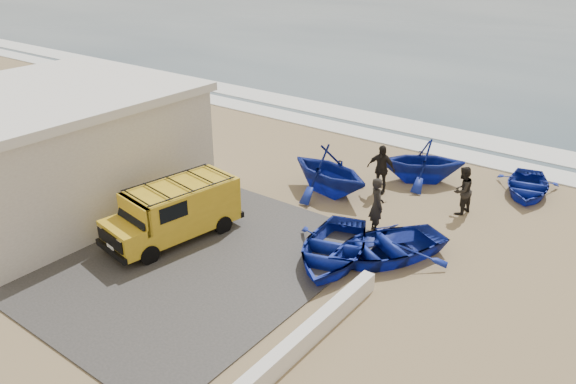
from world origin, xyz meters
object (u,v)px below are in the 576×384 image
Objects in this scene: boat_near_left at (332,248)px; fisherman_back at (381,169)px; parapet at (309,334)px; boat_far_left at (422,161)px; fisherman_middle at (462,190)px; fisherman_front at (377,205)px; boat_near_right at (385,246)px; building at (49,147)px; boat_far_right at (527,186)px; van at (176,210)px; boat_mid_left at (329,170)px.

boat_near_left is 5.65m from fisherman_back.
parapet is 3.05× the size of fisherman_back.
boat_near_left is 2.07× the size of fisherman_back.
boat_far_left is 1.90× the size of fisherman_middle.
fisherman_front reaches higher than fisherman_back.
building is at bearing -132.96° from boat_near_right.
parapet is at bearing 12.40° from fisherman_middle.
fisherman_front is at bearing -130.53° from boat_far_right.
van is 1.28× the size of boat_mid_left.
boat_far_left is at bearing 73.69° from van.
van is 1.17× the size of boat_near_left.
fisherman_middle reaches higher than boat_near_left.
boat_near_right is 7.96m from boat_far_right.
boat_mid_left is at bearing 80.43° from van.
boat_far_left is (4.47, 9.36, -0.14)m from van.
parapet is 12.55m from boat_far_right.
fisherman_middle is (2.41, -1.85, -0.00)m from boat_far_left.
fisherman_front is (3.03, -1.70, 0.02)m from boat_mid_left.
fisherman_back is at bearing -20.22° from fisherman_front.
parapet is 9.63m from fisherman_back.
boat_near_left is 9.41m from boat_far_right.
boat_far_left is 2.15m from fisherman_back.
van is 5.34m from boat_near_left.
building is 18.32m from boat_far_right.
boat_far_right is at bearing 169.01° from fisherman_middle.
parapet is (12.50, -1.00, -1.89)m from building.
boat_mid_left is at bearing -59.59° from fisherman_middle.
fisherman_front is (-3.25, -6.30, 0.65)m from boat_far_right.
boat_near_left is at bearing -134.07° from boat_mid_left.
boat_far_left is 1.75× the size of fisherman_back.
boat_mid_left is at bearing 14.46° from fisherman_front.
boat_near_right is 5.08m from fisherman_back.
boat_mid_left is 2.05× the size of fisherman_middle.
fisherman_middle is 3.25m from fisherman_back.
boat_far_right is (3.88, 1.32, -0.56)m from boat_far_left.
building is 10.53m from boat_mid_left.
building reaches higher than boat_far_right.
boat_near_left is (10.81, 2.65, -1.74)m from building.
boat_far_right is (8.35, 10.69, -0.70)m from van.
fisherman_front is (-1.54, 6.13, 0.72)m from parapet.
van is at bearing -124.24° from boat_near_right.
boat_far_left is 1.03× the size of boat_far_right.
boat_near_left is 2.25× the size of fisherman_middle.
fisherman_middle is 0.92× the size of fisherman_back.
boat_mid_left is at bearing 107.22° from boat_near_left.
parapet is 9.09m from boat_mid_left.
boat_near_right is at bearing 24.76° from boat_near_left.
boat_mid_left is 2.03m from fisherman_back.
parapet is 1.62× the size of boat_mid_left.
parapet is 3.31× the size of fisherman_middle.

